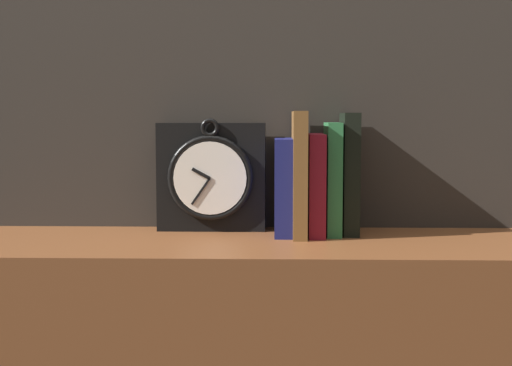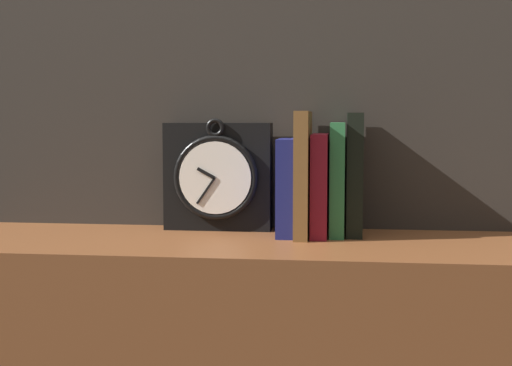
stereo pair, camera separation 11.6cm
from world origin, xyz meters
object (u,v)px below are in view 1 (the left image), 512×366
(clock, at_px, (211,177))
(book_slot3_green, at_px, (333,178))
(book_slot0_navy, at_px, (283,186))
(book_slot4_black, at_px, (349,173))
(book_slot1_brown, at_px, (299,173))
(book_slot2_maroon, at_px, (316,184))

(clock, distance_m, book_slot3_green, 0.23)
(book_slot0_navy, relative_size, book_slot4_black, 0.79)
(book_slot1_brown, distance_m, book_slot4_black, 0.10)
(clock, xyz_separation_m, book_slot0_navy, (0.14, -0.04, -0.01))
(book_slot1_brown, bearing_deg, clock, 164.17)
(book_slot0_navy, height_order, book_slot1_brown, book_slot1_brown)
(book_slot3_green, distance_m, book_slot4_black, 0.03)
(book_slot2_maroon, bearing_deg, book_slot4_black, 11.73)
(book_slot1_brown, distance_m, book_slot3_green, 0.07)
(book_slot3_green, bearing_deg, book_slot4_black, 8.90)
(book_slot0_navy, relative_size, book_slot3_green, 0.86)
(book_slot0_navy, xyz_separation_m, book_slot1_brown, (0.03, -0.01, 0.02))
(book_slot1_brown, height_order, book_slot3_green, book_slot1_brown)
(book_slot4_black, bearing_deg, book_slot3_green, -171.10)
(book_slot2_maroon, distance_m, book_slot4_black, 0.07)
(book_slot1_brown, relative_size, book_slot3_green, 1.10)
(book_slot0_navy, bearing_deg, clock, 164.77)
(book_slot1_brown, bearing_deg, book_slot2_maroon, 12.77)
(clock, relative_size, book_slot1_brown, 0.94)
(clock, relative_size, book_slot3_green, 1.04)
(book_slot1_brown, height_order, book_slot4_black, book_slot1_brown)
(book_slot4_black, bearing_deg, book_slot2_maroon, -168.27)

